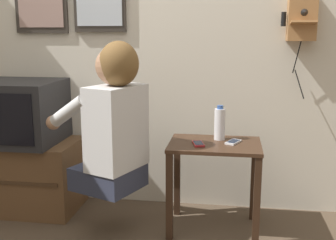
{
  "coord_description": "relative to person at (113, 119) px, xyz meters",
  "views": [
    {
      "loc": [
        0.6,
        -1.76,
        1.25
      ],
      "look_at": [
        0.22,
        0.72,
        0.72
      ],
      "focal_mm": 45.0,
      "sensor_mm": 36.0,
      "label": 1
    }
  ],
  "objects": [
    {
      "name": "wall_back",
      "position": [
        0.09,
        0.58,
        0.53
      ],
      "size": [
        6.8,
        0.05,
        2.55
      ],
      "color": "beige",
      "rests_on": "ground_plane"
    },
    {
      "name": "side_table",
      "position": [
        0.59,
        0.18,
        -0.3
      ],
      "size": [
        0.57,
        0.41,
        0.57
      ],
      "color": "#382316",
      "rests_on": "ground_plane"
    },
    {
      "name": "person",
      "position": [
        0.0,
        0.0,
        0.0
      ],
      "size": [
        0.61,
        0.53,
        0.89
      ],
      "rotation": [
        0.0,
        0.0,
        1.18
      ],
      "color": "#2D3347",
      "rests_on": "ground_plane"
    },
    {
      "name": "tv_stand",
      "position": [
        -0.74,
        0.31,
        -0.49
      ],
      "size": [
        0.74,
        0.46,
        0.49
      ],
      "color": "brown",
      "rests_on": "ground_plane"
    },
    {
      "name": "television",
      "position": [
        -0.75,
        0.3,
        -0.03
      ],
      "size": [
        0.55,
        0.52,
        0.42
      ],
      "color": "#232326",
      "rests_on": "tv_stand"
    },
    {
      "name": "wall_phone_antique",
      "position": [
        1.12,
        0.5,
        0.6
      ],
      "size": [
        0.22,
        0.18,
        0.72
      ],
      "color": "#9E6B3D"
    },
    {
      "name": "cell_phone_held",
      "position": [
        0.5,
        0.13,
        -0.16
      ],
      "size": [
        0.09,
        0.13,
        0.01
      ],
      "rotation": [
        0.0,
        0.0,
        0.24
      ],
      "color": "maroon",
      "rests_on": "side_table"
    },
    {
      "name": "cell_phone_spare",
      "position": [
        0.71,
        0.2,
        -0.16
      ],
      "size": [
        0.11,
        0.14,
        0.01
      ],
      "rotation": [
        0.0,
        0.0,
        -0.44
      ],
      "color": "silver",
      "rests_on": "side_table"
    },
    {
      "name": "water_bottle",
      "position": [
        0.62,
        0.27,
        -0.07
      ],
      "size": [
        0.07,
        0.07,
        0.22
      ],
      "color": "silver",
      "rests_on": "side_table"
    }
  ]
}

